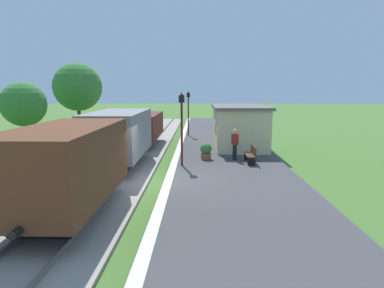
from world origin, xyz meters
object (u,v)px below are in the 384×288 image
station_hut (239,126)px  person_waiting (235,143)px  tree_field_left (78,87)px  bench_down_platform (233,132)px  lamp_post_near (182,116)px  potted_planter (206,151)px  bench_near_hut (251,154)px  lamp_post_far (188,105)px  freight_train (117,140)px  tree_trackside_far (24,104)px

station_hut → person_waiting: station_hut is taller
tree_field_left → station_hut: bearing=-22.7°
person_waiting → station_hut: bearing=-123.8°
bench_down_platform → person_waiting: (-0.78, -7.99, 0.46)m
lamp_post_near → potted_planter: bearing=50.4°
bench_down_platform → tree_field_left: size_ratio=0.24×
station_hut → bench_near_hut: (0.06, -4.85, -0.93)m
bench_near_hut → lamp_post_far: 10.99m
station_hut → tree_field_left: tree_field_left is taller
tree_field_left → lamp_post_near: bearing=-49.6°
station_hut → tree_field_left: size_ratio=0.92×
person_waiting → lamp_post_near: 3.53m
freight_train → station_hut: bearing=40.4°
freight_train → station_hut: size_ratio=3.34×
freight_train → station_hut: (6.80, 5.78, 0.05)m
person_waiting → tree_trackside_far: (-13.74, 4.05, 1.91)m
freight_train → tree_field_left: (-5.97, 11.13, 2.68)m
bench_near_hut → bench_down_platform: size_ratio=1.00×
lamp_post_near → freight_train: bearing=-174.4°
station_hut → potted_planter: size_ratio=6.33×
bench_near_hut → tree_trackside_far: tree_trackside_far is taller
lamp_post_near → person_waiting: bearing=25.4°
freight_train → lamp_post_far: lamp_post_far is taller
tree_field_left → person_waiting: bearing=-38.2°
bench_down_platform → person_waiting: 8.04m
freight_train → tree_trackside_far: 9.67m
bench_down_platform → tree_trackside_far: 15.23m
station_hut → lamp_post_near: size_ratio=1.57×
tree_field_left → tree_trackside_far: bearing=-107.3°
lamp_post_near → tree_trackside_far: 12.17m
bench_near_hut → person_waiting: bearing=136.9°
person_waiting → bench_down_platform: bearing=-119.4°
station_hut → lamp_post_far: bearing=123.8°
freight_train → bench_near_hut: (6.86, 0.93, -0.88)m
lamp_post_far → tree_trackside_far: 12.16m
bench_near_hut → tree_field_left: size_ratio=0.24×
lamp_post_near → tree_trackside_far: tree_trackside_far is taller
freight_train → tree_trackside_far: size_ratio=4.22×
station_hut → tree_field_left: (-12.77, 5.35, 2.62)m
bench_down_platform → tree_trackside_far: tree_trackside_far is taller
lamp_post_near → tree_field_left: size_ratio=0.59×
tree_trackside_far → tree_field_left: (1.69, 5.42, 1.18)m
tree_trackside_far → station_hut: bearing=0.3°
bench_near_hut → bench_down_platform: (0.00, 8.72, 0.00)m
lamp_post_near → tree_trackside_far: size_ratio=0.81×
bench_down_platform → tree_trackside_far: (-14.52, -3.94, 2.37)m
freight_train → tree_field_left: tree_field_left is taller
station_hut → tree_trackside_far: bearing=-179.7°
bench_down_platform → potted_planter: bearing=-106.8°
tree_trackside_far → tree_field_left: bearing=72.7°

